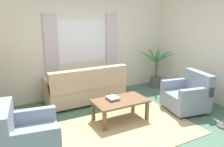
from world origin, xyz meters
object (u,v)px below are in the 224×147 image
coffee_table (120,103)px  armchair_right (188,95)px  armchair_left (27,137)px  book_stack_on_table (113,98)px  potted_plant (157,66)px  couch (86,88)px

coffee_table → armchair_right: bearing=-10.5°
armchair_left → coffee_table: (1.86, 0.44, 0.03)m
armchair_left → book_stack_on_table: size_ratio=3.37×
armchair_right → potted_plant: potted_plant is taller
armchair_left → coffee_table: 1.91m
couch → armchair_right: size_ratio=1.95×
coffee_table → couch: bearing=102.3°
armchair_right → potted_plant: bearing=175.3°
couch → armchair_left: (-1.60, -1.64, -0.01)m
armchair_right → couch: bearing=-118.5°
armchair_left → armchair_right: size_ratio=0.98×
armchair_left → potted_plant: 4.31m
armchair_left → book_stack_on_table: 1.82m
armchair_left → armchair_right: 3.46m
couch → armchair_right: (1.85, -1.50, -0.01)m
coffee_table → potted_plant: potted_plant is taller
couch → coffee_table: (0.26, -1.21, 0.01)m
couch → book_stack_on_table: couch is taller
couch → armchair_right: bearing=141.0°
coffee_table → potted_plant: 2.47m
armchair_right → coffee_table: bearing=-90.0°
armchair_right → coffee_table: armchair_right is taller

